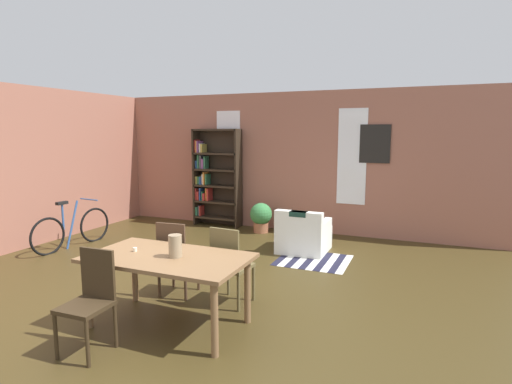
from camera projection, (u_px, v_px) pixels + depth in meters
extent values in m
plane|color=#3E3217|center=(175.00, 306.00, 4.80)|extent=(10.77, 10.77, 0.00)
cube|color=#A26351|center=(288.00, 162.00, 8.43)|extent=(8.57, 0.12, 2.84)
cube|color=white|center=(229.00, 154.00, 8.85)|extent=(0.55, 0.02, 1.84)
cube|color=white|center=(352.00, 157.00, 7.84)|extent=(0.55, 0.02, 1.84)
cube|color=brown|center=(168.00, 258.00, 4.24)|extent=(1.69, 0.94, 0.04)
cylinder|color=brown|center=(88.00, 294.00, 4.24)|extent=(0.07, 0.07, 0.72)
cylinder|color=brown|center=(215.00, 319.00, 3.67)|extent=(0.07, 0.07, 0.72)
cylinder|color=brown|center=(135.00, 272.00, 4.91)|extent=(0.07, 0.07, 0.72)
cylinder|color=brown|center=(247.00, 290.00, 4.34)|extent=(0.07, 0.07, 0.72)
cylinder|color=#998466|center=(175.00, 246.00, 4.18)|extent=(0.14, 0.14, 0.23)
cylinder|color=silver|center=(135.00, 250.00, 4.39)|extent=(0.04, 0.04, 0.04)
cube|color=brown|center=(233.00, 267.00, 4.83)|extent=(0.44, 0.44, 0.04)
cube|color=brown|center=(224.00, 250.00, 4.64)|extent=(0.38, 0.07, 0.50)
cylinder|color=brown|center=(254.00, 283.00, 4.94)|extent=(0.04, 0.04, 0.43)
cylinder|color=brown|center=(228.00, 278.00, 5.11)|extent=(0.04, 0.04, 0.43)
cylinder|color=brown|center=(238.00, 294.00, 4.63)|extent=(0.04, 0.04, 0.43)
cylinder|color=brown|center=(212.00, 288.00, 4.80)|extent=(0.04, 0.04, 0.43)
cube|color=#493222|center=(179.00, 259.00, 5.12)|extent=(0.44, 0.44, 0.04)
cube|color=#493222|center=(171.00, 244.00, 4.91)|extent=(0.38, 0.07, 0.50)
cylinder|color=#493222|center=(198.00, 274.00, 5.28)|extent=(0.04, 0.04, 0.43)
cylinder|color=#493222|center=(173.00, 271.00, 5.38)|extent=(0.04, 0.04, 0.43)
cylinder|color=#493222|center=(186.00, 284.00, 4.93)|extent=(0.04, 0.04, 0.43)
cylinder|color=#493222|center=(159.00, 280.00, 5.04)|extent=(0.04, 0.04, 0.43)
cube|color=#352717|center=(85.00, 307.00, 3.72)|extent=(0.41, 0.41, 0.04)
cube|color=#352717|center=(98.00, 274.00, 3.85)|extent=(0.38, 0.04, 0.50)
cylinder|color=#352717|center=(56.00, 337.00, 3.65)|extent=(0.04, 0.04, 0.43)
cylinder|color=#352717|center=(87.00, 344.00, 3.52)|extent=(0.04, 0.04, 0.43)
cylinder|color=#352717|center=(86.00, 320.00, 3.98)|extent=(0.04, 0.04, 0.43)
cylinder|color=#352717|center=(116.00, 326.00, 3.86)|extent=(0.04, 0.04, 0.43)
cube|color=#2D2319|center=(197.00, 177.00, 9.01)|extent=(0.04, 0.31, 2.10)
cube|color=#2D2319|center=(238.00, 179.00, 8.62)|extent=(0.04, 0.31, 2.10)
cube|color=#2D2319|center=(220.00, 177.00, 8.95)|extent=(1.06, 0.01, 2.10)
cube|color=#2D2319|center=(218.00, 217.00, 8.94)|extent=(1.02, 0.31, 0.04)
cube|color=#33724C|center=(199.00, 211.00, 9.11)|extent=(0.04, 0.24, 0.19)
cube|color=#4C4C51|center=(200.00, 210.00, 9.09)|extent=(0.03, 0.17, 0.23)
cube|color=#B22D28|center=(202.00, 210.00, 9.08)|extent=(0.03, 0.18, 0.22)
cube|color=#2D2319|center=(217.00, 202.00, 8.89)|extent=(1.02, 0.31, 0.04)
cube|color=#B22D28|center=(198.00, 194.00, 9.05)|extent=(0.03, 0.23, 0.26)
cube|color=#B22D28|center=(200.00, 195.00, 9.04)|extent=(0.05, 0.23, 0.20)
cube|color=#284C8C|center=(202.00, 194.00, 9.01)|extent=(0.03, 0.23, 0.28)
cube|color=#33724C|center=(204.00, 196.00, 9.01)|extent=(0.03, 0.17, 0.20)
cube|color=#B22D28|center=(206.00, 197.00, 8.99)|extent=(0.05, 0.23, 0.16)
cube|color=orange|center=(208.00, 194.00, 8.96)|extent=(0.03, 0.17, 0.28)
cube|color=#B22D28|center=(210.00, 194.00, 8.94)|extent=(0.04, 0.22, 0.27)
cube|color=#2D2319|center=(217.00, 186.00, 8.84)|extent=(1.02, 0.31, 0.04)
cube|color=gold|center=(198.00, 180.00, 9.01)|extent=(0.04, 0.18, 0.17)
cube|color=#33724C|center=(200.00, 180.00, 8.99)|extent=(0.04, 0.17, 0.17)
cube|color=#284C8C|center=(202.00, 180.00, 8.97)|extent=(0.04, 0.20, 0.17)
cube|color=white|center=(204.00, 179.00, 8.94)|extent=(0.04, 0.18, 0.22)
cube|color=orange|center=(206.00, 178.00, 8.92)|extent=(0.03, 0.26, 0.28)
cube|color=#33724C|center=(208.00, 179.00, 8.91)|extent=(0.03, 0.20, 0.23)
cube|color=#2D2319|center=(217.00, 170.00, 8.79)|extent=(1.02, 0.31, 0.04)
cube|color=#284C8C|center=(198.00, 164.00, 8.95)|extent=(0.05, 0.17, 0.17)
cube|color=#33724C|center=(200.00, 162.00, 8.93)|extent=(0.04, 0.19, 0.30)
cube|color=#4C4C51|center=(202.00, 162.00, 8.91)|extent=(0.04, 0.18, 0.29)
cube|color=#8C4C8C|center=(204.00, 164.00, 8.89)|extent=(0.05, 0.21, 0.21)
cube|color=#33724C|center=(206.00, 162.00, 8.87)|extent=(0.04, 0.18, 0.27)
cube|color=#2D2319|center=(217.00, 154.00, 8.74)|extent=(1.02, 0.31, 0.04)
cube|color=#B22D28|center=(197.00, 146.00, 8.90)|extent=(0.03, 0.21, 0.28)
cube|color=orange|center=(199.00, 147.00, 8.89)|extent=(0.03, 0.24, 0.25)
cube|color=#8C4C8C|center=(200.00, 147.00, 8.88)|extent=(0.03, 0.26, 0.25)
cube|color=white|center=(202.00, 148.00, 8.86)|extent=(0.04, 0.21, 0.19)
cube|color=gold|center=(204.00, 148.00, 8.84)|extent=(0.03, 0.23, 0.18)
cube|color=#2D2319|center=(216.00, 130.00, 8.67)|extent=(1.02, 0.31, 0.04)
cube|color=white|center=(304.00, 239.00, 7.02)|extent=(0.81, 0.81, 0.40)
cube|color=white|center=(299.00, 222.00, 6.67)|extent=(0.80, 0.17, 0.35)
cube|color=white|center=(324.00, 226.00, 6.84)|extent=(0.13, 0.72, 0.15)
cube|color=white|center=(285.00, 222.00, 7.11)|extent=(0.13, 0.72, 0.15)
cube|color=#19382D|center=(299.00, 214.00, 6.65)|extent=(0.28, 0.17, 0.08)
torus|color=black|center=(48.00, 237.00, 6.80)|extent=(0.10, 0.65, 0.65)
torus|color=black|center=(95.00, 225.00, 7.66)|extent=(0.10, 0.65, 0.65)
cylinder|color=#335999|center=(72.00, 225.00, 7.21)|extent=(0.06, 0.31, 0.84)
cylinder|color=#335999|center=(63.00, 217.00, 7.03)|extent=(0.04, 0.04, 0.45)
cube|color=black|center=(62.00, 203.00, 7.00)|extent=(0.10, 0.21, 0.05)
cylinder|color=#335999|center=(89.00, 199.00, 7.50)|extent=(0.44, 0.06, 0.02)
cylinder|color=#9E6042|center=(261.00, 227.00, 8.34)|extent=(0.30, 0.30, 0.20)
sphere|color=#387F42|center=(261.00, 214.00, 8.30)|extent=(0.45, 0.45, 0.45)
cube|color=#1E1E33|center=(284.00, 256.00, 6.71)|extent=(0.11, 0.99, 0.01)
cube|color=white|center=(290.00, 257.00, 6.66)|extent=(0.11, 0.99, 0.01)
cube|color=#1E1E33|center=(297.00, 258.00, 6.62)|extent=(0.11, 0.99, 0.01)
cube|color=white|center=(303.00, 259.00, 6.58)|extent=(0.11, 0.99, 0.01)
cube|color=#1E1E33|center=(310.00, 260.00, 6.54)|extent=(0.11, 0.99, 0.01)
cube|color=white|center=(317.00, 261.00, 6.49)|extent=(0.11, 0.99, 0.01)
cube|color=#1E1E33|center=(324.00, 261.00, 6.45)|extent=(0.11, 0.99, 0.01)
cube|color=white|center=(331.00, 262.00, 6.41)|extent=(0.11, 0.99, 0.01)
cube|color=#1E1E33|center=(338.00, 263.00, 6.37)|extent=(0.11, 0.99, 0.01)
cube|color=white|center=(345.00, 264.00, 6.32)|extent=(0.11, 0.99, 0.01)
cube|color=black|center=(375.00, 144.00, 7.64)|extent=(0.56, 0.03, 0.72)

